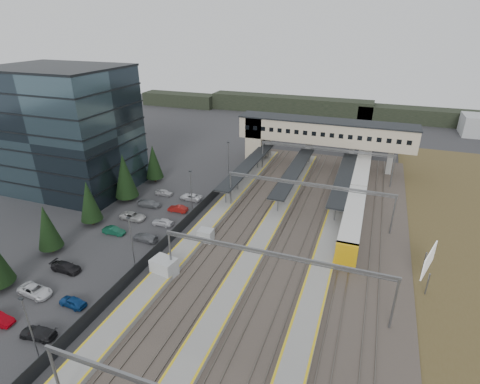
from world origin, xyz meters
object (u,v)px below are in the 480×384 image
at_px(billboard, 429,261).
at_px(relay_cabin_near, 164,268).
at_px(relay_cabin_far, 206,236).
at_px(office_building, 67,130).
at_px(footbridge, 313,133).
at_px(train, 361,175).

bearing_deg(billboard, relay_cabin_near, -162.24).
relative_size(relay_cabin_far, billboard, 0.41).
distance_m(office_building, footbridge, 53.18).
bearing_deg(office_building, relay_cabin_far, -16.63).
height_order(office_building, relay_cabin_far, office_building).
distance_m(relay_cabin_near, relay_cabin_far, 10.09).
bearing_deg(footbridge, relay_cabin_far, -102.72).
height_order(footbridge, billboard, footbridge).
xyz_separation_m(relay_cabin_far, footbridge, (9.10, 40.33, 6.89)).
bearing_deg(relay_cabin_far, relay_cabin_near, -98.89).
distance_m(relay_cabin_far, footbridge, 41.92).
bearing_deg(relay_cabin_near, office_building, 148.44).
relative_size(office_building, relay_cabin_far, 10.37).
bearing_deg(footbridge, train, -35.33).
relative_size(footbridge, billboard, 7.02).
distance_m(footbridge, billboard, 45.86).
relative_size(relay_cabin_near, billboard, 0.62).
height_order(office_building, train, office_building).
xyz_separation_m(relay_cabin_near, train, (22.96, 41.58, 0.84)).
height_order(relay_cabin_near, billboard, billboard).
distance_m(relay_cabin_near, train, 47.50).
height_order(relay_cabin_near, relay_cabin_far, relay_cabin_near).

